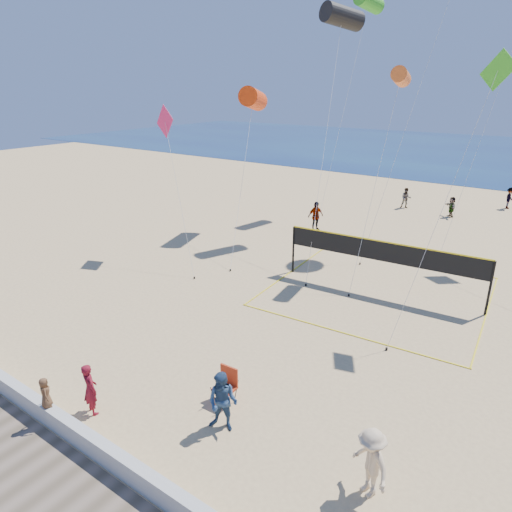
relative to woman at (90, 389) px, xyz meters
The scene contains 19 objects.
ground 2.81m from the woman, 48.33° to the left, with size 120.00×120.00×0.00m, color #D8B37A.
ocean 64.04m from the woman, 88.40° to the left, with size 140.00×50.00×0.03m, color navy.
seawall 2.10m from the woman, 28.96° to the right, with size 32.00×0.30×0.60m, color silver.
woman is the anchor object (origin of this frame).
toddler 1.15m from the woman, 119.01° to the right, with size 0.43×0.28×0.88m, color brown.
bystander_a 3.85m from the woman, 25.29° to the left, with size 0.85×0.66×1.75m, color navy.
bystander_b 7.76m from the woman, 14.38° to the left, with size 1.14×0.65×1.76m, color beige.
far_person_0 19.41m from the woman, 99.33° to the left, with size 1.11×0.46×1.89m, color gray.
far_person_1 27.76m from the woman, 83.45° to the left, with size 1.34×0.43×1.44m, color gray.
far_person_3 28.15m from the woman, 90.52° to the left, with size 0.75×0.58×1.54m, color gray.
far_person_4 33.09m from the woman, 79.25° to the left, with size 1.04×0.60×1.61m, color gray.
camp_chair 3.86m from the woman, 42.87° to the left, with size 0.62×0.76×1.23m.
volleyball_net 13.19m from the woman, 73.85° to the left, with size 9.59×9.45×2.41m.
kite_0 20.08m from the woman, 111.34° to the left, with size 4.55×8.41×8.79m.
kite_1 23.07m from the woman, 97.01° to the left, with size 4.13×10.08×13.07m.
kite_2 17.75m from the woman, 80.05° to the left, with size 1.01×5.02×9.62m.
kite_3 14.80m from the woman, 125.05° to the left, with size 4.67×2.66×7.91m.
kite_4 15.64m from the woman, 58.87° to the left, with size 2.07×4.26×9.95m.
kite_8 29.38m from the woman, 97.79° to the left, with size 1.60×8.99×14.58m.
Camera 1 is at (8.21, -8.04, 8.84)m, focal length 32.00 mm.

